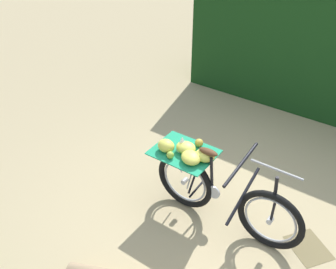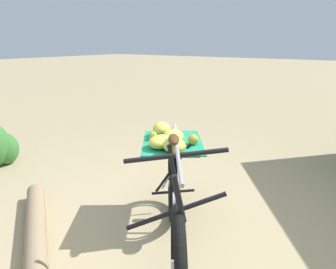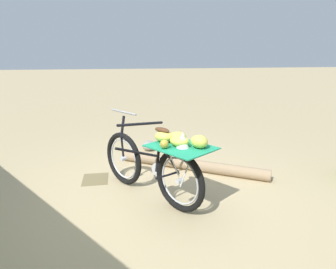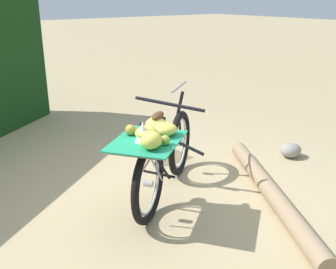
% 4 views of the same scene
% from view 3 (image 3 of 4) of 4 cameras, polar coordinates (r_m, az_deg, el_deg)
% --- Properties ---
extents(ground_plane, '(60.00, 60.00, 0.00)m').
position_cam_3_polar(ground_plane, '(3.78, -3.71, -12.74)').
color(ground_plane, tan).
extents(bicycle, '(1.62, 1.28, 1.03)m').
position_cam_3_polar(bicycle, '(3.67, -2.16, -4.99)').
color(bicycle, black).
rests_on(bicycle, ground_plane).
extents(fallen_log, '(1.37, 2.10, 0.17)m').
position_cam_3_polar(fallen_log, '(4.72, 4.50, -5.70)').
color(fallen_log, '#937A5B').
rests_on(fallen_log, ground_plane).
extents(path_stone, '(0.29, 0.24, 0.18)m').
position_cam_3_polar(path_stone, '(5.65, -3.64, -2.09)').
color(path_stone, gray).
rests_on(path_stone, ground_plane).
extents(leaf_litter_patch, '(0.44, 0.36, 0.01)m').
position_cam_3_polar(leaf_litter_patch, '(4.53, -13.54, -8.17)').
color(leaf_litter_patch, olive).
rests_on(leaf_litter_patch, ground_plane).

